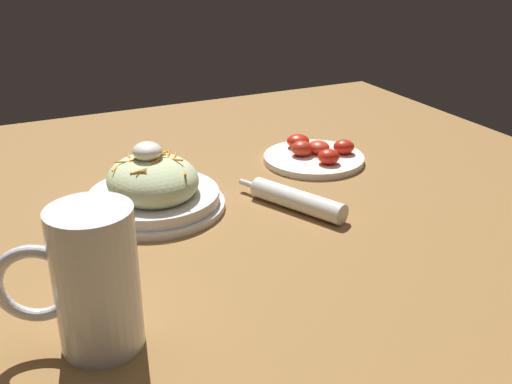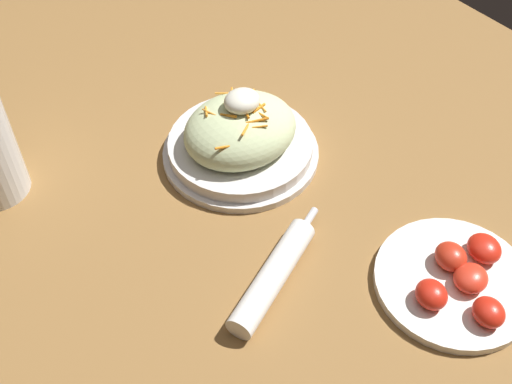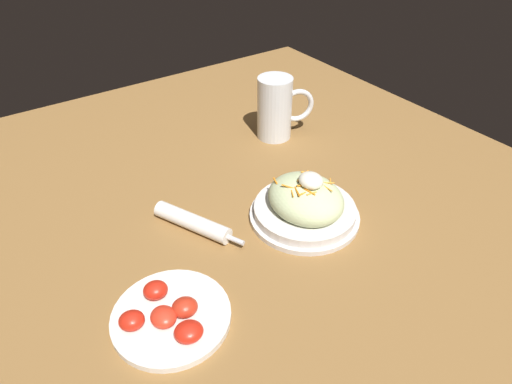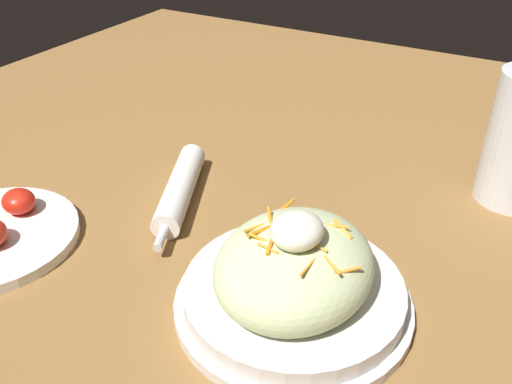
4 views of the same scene
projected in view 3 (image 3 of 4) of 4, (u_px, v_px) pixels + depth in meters
The scene contains 5 objects.
ground_plane at pixel (233, 201), 0.98m from camera, with size 1.43×1.43×0.00m, color olive.
salad_plate at pixel (305, 204), 0.91m from camera, with size 0.23×0.23×0.11m.
beer_mug at pixel (276, 112), 1.17m from camera, with size 0.09×0.15×0.16m.
napkin_roll at pixel (193, 222), 0.90m from camera, with size 0.20×0.11×0.03m.
tomato_plate at pixel (170, 315), 0.72m from camera, with size 0.19×0.19×0.04m.
Camera 3 is at (0.66, -0.40, 0.61)m, focal length 31.40 mm.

